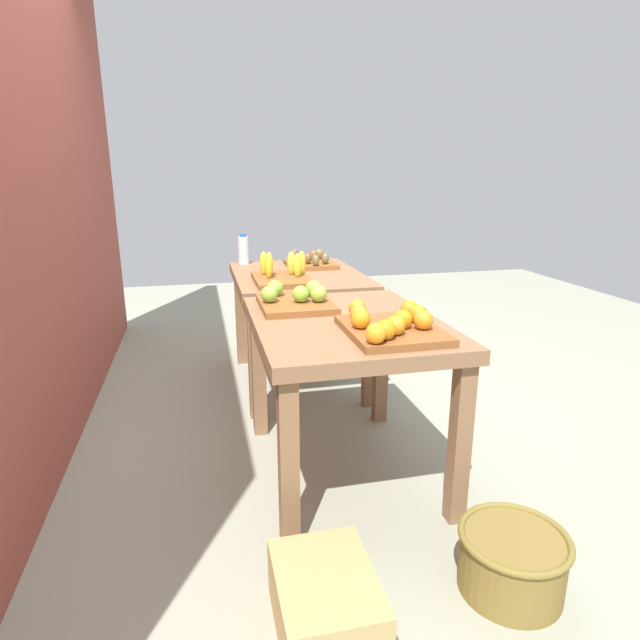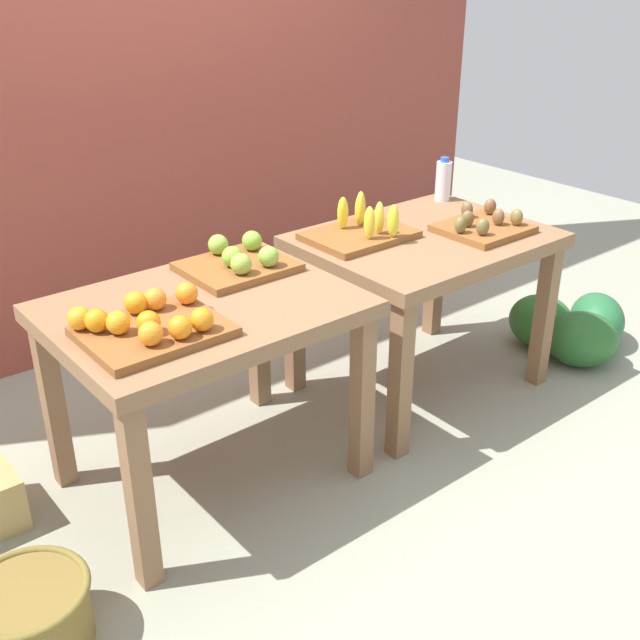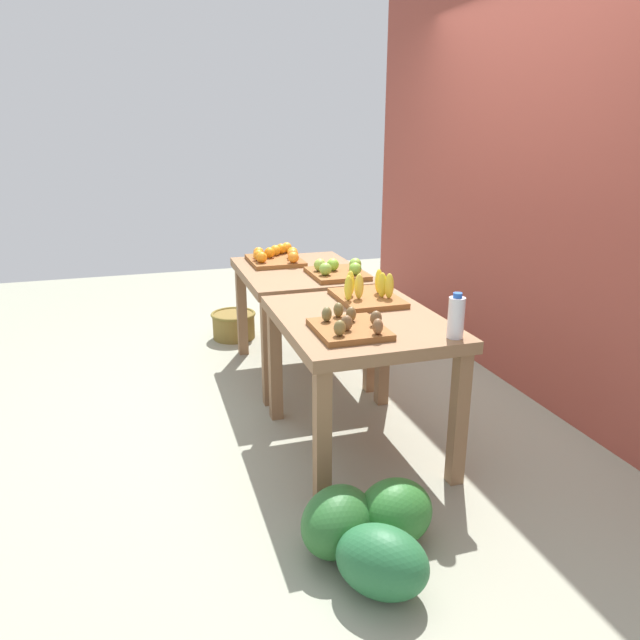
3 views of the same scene
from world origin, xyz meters
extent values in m
plane|color=gray|center=(0.00, 0.00, 0.00)|extent=(8.00, 8.00, 0.00)
cube|color=brown|center=(0.00, 1.35, 1.50)|extent=(4.40, 0.12, 3.00)
cube|color=#856141|center=(-0.56, 0.00, 0.72)|extent=(1.04, 0.80, 0.06)
cube|color=#856141|center=(-1.02, -0.34, 0.34)|extent=(0.07, 0.07, 0.69)
cube|color=#856141|center=(-0.10, -0.34, 0.34)|extent=(0.07, 0.07, 0.69)
cube|color=#856141|center=(-1.02, 0.34, 0.34)|extent=(0.07, 0.07, 0.69)
cube|color=#856141|center=(-0.10, 0.34, 0.34)|extent=(0.07, 0.07, 0.69)
cube|color=#856141|center=(0.56, 0.00, 0.72)|extent=(1.04, 0.80, 0.06)
cube|color=#856141|center=(0.10, -0.34, 0.34)|extent=(0.07, 0.07, 0.69)
cube|color=#856141|center=(1.02, -0.34, 0.34)|extent=(0.07, 0.07, 0.69)
cube|color=#856141|center=(0.10, 0.34, 0.34)|extent=(0.07, 0.07, 0.69)
cube|color=#856141|center=(1.02, 0.34, 0.34)|extent=(0.07, 0.07, 0.69)
cube|color=brown|center=(-0.81, -0.12, 0.76)|extent=(0.44, 0.36, 0.03)
sphere|color=orange|center=(-0.80, 0.01, 0.81)|extent=(0.09, 0.09, 0.08)
sphere|color=orange|center=(-0.78, -0.24, 0.81)|extent=(0.11, 0.11, 0.08)
sphere|color=orange|center=(-0.96, -0.04, 0.81)|extent=(0.08, 0.08, 0.08)
sphere|color=orange|center=(-0.74, -0.01, 0.81)|extent=(0.10, 0.10, 0.08)
sphere|color=orange|center=(-0.87, -0.23, 0.81)|extent=(0.10, 0.10, 0.08)
sphere|color=orange|center=(-0.63, -0.03, 0.81)|extent=(0.11, 0.11, 0.08)
sphere|color=orange|center=(-0.84, -0.15, 0.81)|extent=(0.11, 0.11, 0.08)
sphere|color=orange|center=(-0.91, -0.09, 0.81)|extent=(0.10, 0.10, 0.08)
sphere|color=orange|center=(-0.70, -0.24, 0.81)|extent=(0.10, 0.10, 0.08)
sphere|color=orange|center=(-0.99, 0.01, 0.81)|extent=(0.10, 0.10, 0.08)
cube|color=brown|center=(-0.30, 0.17, 0.76)|extent=(0.40, 0.34, 0.03)
sphere|color=#93B641|center=(-0.34, 0.07, 0.82)|extent=(0.08, 0.08, 0.08)
sphere|color=#83C13B|center=(-0.17, 0.25, 0.82)|extent=(0.09, 0.09, 0.08)
sphere|color=#87B741|center=(-0.22, 0.07, 0.82)|extent=(0.11, 0.11, 0.08)
sphere|color=#86C139|center=(-0.33, 0.15, 0.82)|extent=(0.10, 0.10, 0.08)
sphere|color=#8DBD41|center=(-0.30, 0.30, 0.82)|extent=(0.11, 0.11, 0.08)
cube|color=brown|center=(0.31, 0.14, 0.76)|extent=(0.44, 0.32, 0.03)
ellipsoid|color=yellow|center=(0.39, 0.24, 0.85)|extent=(0.06, 0.07, 0.14)
ellipsoid|color=yellow|center=(0.36, 0.21, 0.85)|extent=(0.06, 0.06, 0.14)
ellipsoid|color=yellow|center=(0.28, 0.05, 0.85)|extent=(0.05, 0.06, 0.14)
ellipsoid|color=yellow|center=(0.37, 0.01, 0.85)|extent=(0.06, 0.06, 0.14)
ellipsoid|color=yellow|center=(0.28, 0.22, 0.85)|extent=(0.05, 0.05, 0.14)
ellipsoid|color=yellow|center=(0.35, 0.08, 0.85)|extent=(0.06, 0.06, 0.14)
cube|color=brown|center=(0.78, -0.13, 0.76)|extent=(0.36, 0.32, 0.03)
ellipsoid|color=olive|center=(0.89, -0.22, 0.81)|extent=(0.05, 0.06, 0.07)
ellipsoid|color=brown|center=(0.81, -0.01, 0.81)|extent=(0.05, 0.06, 0.07)
ellipsoid|color=brown|center=(0.83, -0.17, 0.81)|extent=(0.05, 0.06, 0.07)
ellipsoid|color=brown|center=(0.68, -0.21, 0.81)|extent=(0.07, 0.07, 0.07)
ellipsoid|color=brown|center=(0.63, -0.13, 0.81)|extent=(0.06, 0.05, 0.07)
ellipsoid|color=brown|center=(0.92, -0.05, 0.81)|extent=(0.07, 0.07, 0.07)
ellipsoid|color=brown|center=(0.71, -0.10, 0.81)|extent=(0.07, 0.07, 0.07)
cylinder|color=silver|center=(0.99, 0.30, 0.84)|extent=(0.08, 0.08, 0.19)
cylinder|color=blue|center=(0.99, 0.30, 0.95)|extent=(0.04, 0.04, 0.02)
ellipsoid|color=#26683A|center=(1.58, -0.29, 0.13)|extent=(0.44, 0.44, 0.27)
ellipsoid|color=#2C6F2B|center=(1.33, -0.12, 0.14)|extent=(0.34, 0.38, 0.28)
ellipsoid|color=#28622A|center=(1.32, -0.37, 0.14)|extent=(0.44, 0.44, 0.28)
cylinder|color=olive|center=(-1.40, -0.35, 0.10)|extent=(0.34, 0.34, 0.21)
torus|color=olive|center=(-1.40, -0.35, 0.21)|extent=(0.37, 0.37, 0.02)
camera|label=1|loc=(-2.68, 0.61, 1.37)|focal=29.25mm
camera|label=2|loc=(-1.78, -2.16, 1.87)|focal=43.28mm
camera|label=3|loc=(3.23, -1.03, 1.65)|focal=33.03mm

